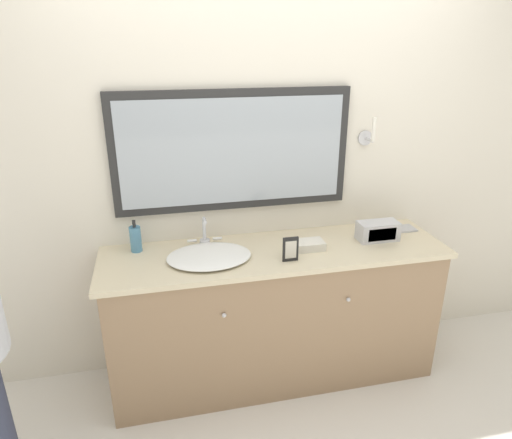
{
  "coord_description": "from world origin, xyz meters",
  "views": [
    {
      "loc": [
        -0.63,
        -1.99,
        2.01
      ],
      "look_at": [
        -0.12,
        0.29,
        1.07
      ],
      "focal_mm": 32.0,
      "sensor_mm": 36.0,
      "label": 1
    }
  ],
  "objects_px": {
    "soap_bottle": "(136,239)",
    "appliance_box": "(378,231)",
    "picture_frame": "(291,249)",
    "sink_basin": "(209,255)"
  },
  "relations": [
    {
      "from": "soap_bottle",
      "to": "appliance_box",
      "type": "height_order",
      "value": "soap_bottle"
    },
    {
      "from": "sink_basin",
      "to": "soap_bottle",
      "type": "height_order",
      "value": "soap_bottle"
    },
    {
      "from": "soap_bottle",
      "to": "appliance_box",
      "type": "relative_size",
      "value": 0.78
    },
    {
      "from": "soap_bottle",
      "to": "appliance_box",
      "type": "xyz_separation_m",
      "value": [
        1.42,
        -0.16,
        -0.02
      ]
    },
    {
      "from": "sink_basin",
      "to": "appliance_box",
      "type": "relative_size",
      "value": 1.91
    },
    {
      "from": "soap_bottle",
      "to": "picture_frame",
      "type": "xyz_separation_m",
      "value": [
        0.82,
        -0.31,
        -0.01
      ]
    },
    {
      "from": "soap_bottle",
      "to": "picture_frame",
      "type": "distance_m",
      "value": 0.88
    },
    {
      "from": "soap_bottle",
      "to": "sink_basin",
      "type": "bearing_deg",
      "value": -25.37
    },
    {
      "from": "appliance_box",
      "to": "picture_frame",
      "type": "xyz_separation_m",
      "value": [
        -0.59,
        -0.15,
        0.01
      ]
    },
    {
      "from": "picture_frame",
      "to": "sink_basin",
      "type": "bearing_deg",
      "value": 163.44
    }
  ]
}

